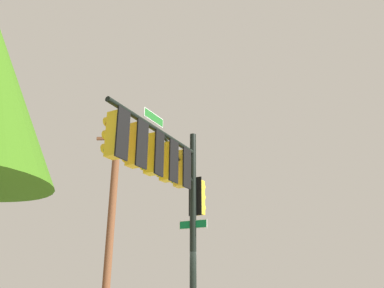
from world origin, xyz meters
TOP-DOWN VIEW (x-y plane):
  - signal_pole_assembly at (1.48, 0.45)m, footprint 4.76×1.91m
  - utility_pole at (-0.19, -4.87)m, footprint 1.33×1.38m

SIDE VIEW (x-z plane):
  - utility_pole at x=-0.19m, z-range 0.11..8.23m
  - signal_pole_assembly at x=1.48m, z-range 1.35..7.59m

